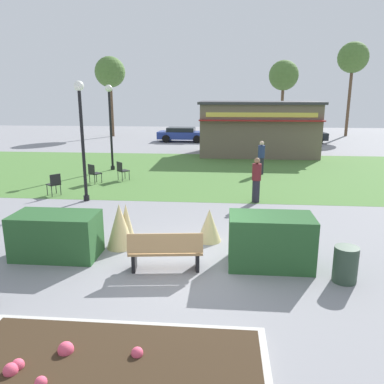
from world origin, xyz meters
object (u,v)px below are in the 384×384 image
Objects in this scene: lamppost_far at (110,117)px; tree_right_bg at (284,76)px; parked_car_west_slot at (182,134)px; tree_left_bg at (110,73)px; food_kiosk at (258,128)px; cafe_chair_west at (122,169)px; lamppost_mid at (82,128)px; person_standing at (261,158)px; trash_bin at (345,264)px; cafe_chair_center at (94,172)px; park_bench at (166,251)px; parked_car_center_slot at (242,134)px; parked_car_east_slot at (300,135)px; cafe_chair_east at (54,183)px; person_strolling at (256,180)px; tree_center_bg at (353,58)px.

lamppost_far is 22.20m from tree_right_bg.
tree_left_bg is at bearing 152.91° from parked_car_west_slot.
food_kiosk reaches higher than cafe_chair_west.
lamppost_mid is 9.22m from person_standing.
trash_bin is 31.50m from tree_right_bg.
cafe_chair_west is at bearing -94.17° from parked_car_west_slot.
food_kiosk is at bearing 91.63° from trash_bin.
parked_car_west_slot is (2.23, 16.28, 0.12)m from cafe_chair_center.
cafe_chair_center is at bearing 118.32° from park_bench.
tree_right_bg reaches higher than parked_car_center_slot.
parked_car_east_slot is at bearing 46.82° from lamppost_far.
parked_car_west_slot is at bearing -179.99° from parked_car_center_slot.
cafe_chair_west is (-3.52, 9.33, 0.05)m from park_bench.
food_kiosk reaches higher than cafe_chair_east.
person_strolling is (6.01, -3.28, 0.33)m from cafe_chair_west.
park_bench is 1.97× the size of cafe_chair_center.
person_standing is at bearing -116.77° from tree_center_bg.
lamppost_far reaches higher than park_bench.
tree_center_bg reaches higher than parked_car_east_slot.
cafe_chair_west is at bearing 57.17° from cafe_chair_east.
cafe_chair_east is 0.10× the size of tree_center_bg.
cafe_chair_west is 16.71m from parked_car_center_slot.
lamppost_mid is 6.23m from lamppost_far.
lamppost_far is 1.04× the size of parked_car_west_slot.
person_strolling is 1.00× the size of person_standing.
tree_center_bg is at bearing 21.04° from parked_car_west_slot.
cafe_chair_east is 18.78m from parked_car_west_slot.
cafe_chair_west is 0.53× the size of person_strolling.
tree_left_bg is 1.04× the size of tree_right_bg.
parked_car_center_slot is at bearing -150.18° from tree_center_bg.
food_kiosk is 0.90× the size of tree_center_bg.
cafe_chair_west is 0.10× the size of tree_center_bg.
parked_car_east_slot is 0.59× the size of tree_left_bg.
parked_car_east_slot is at bearing 82.09° from trash_bin.
cafe_chair_west is (1.20, -2.58, -2.24)m from lamppost_far.
cafe_chair_west and cafe_chair_center have the same top height.
cafe_chair_east is at bearing -127.08° from food_kiosk.
tree_right_bg is at bearing 7.89° from tree_left_bg.
tree_center_bg is (9.79, 19.40, 6.29)m from person_standing.
lamppost_far is 5.56× the size of trash_bin.
tree_left_bg reaches higher than cafe_chair_west.
tree_left_bg reaches higher than parked_car_west_slot.
tree_left_bg is (-13.48, 28.70, 5.48)m from trash_bin.
lamppost_far is at bearing -121.12° from tree_right_bg.
park_bench is at bearing -96.05° from parked_car_center_slot.
person_strolling is 0.40× the size of parked_car_west_slot.
tree_left_bg reaches higher than trash_bin.
tree_right_bg is at bearing 33.08° from parked_car_west_slot.
cafe_chair_center is at bearing -145.75° from cafe_chair_west.
tree_left_bg is at bearing 106.14° from lamppost_far.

